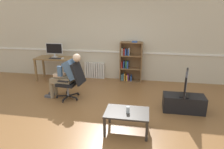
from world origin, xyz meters
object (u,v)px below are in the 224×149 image
keyboard (55,58)px  radiator (95,70)px  bookshelf (130,63)px  office_chair (72,80)px  person_seated (66,75)px  computer_mouse (63,58)px  tv_screen (186,84)px  drinking_glass (128,110)px  imac_monitor (54,49)px  coffee_table (127,114)px  computer_desk (56,61)px  tv_stand (183,103)px

keyboard → radiator: bearing=25.0°
bookshelf → office_chair: bearing=-128.1°
radiator → person_seated: person_seated is taller
computer_mouse → office_chair: size_ratio=0.10×
keyboard → office_chair: 1.62m
tv_screen → person_seated: bearing=97.6°
keyboard → bookshelf: bearing=10.6°
tv_screen → drinking_glass: tv_screen is taller
person_seated → drinking_glass: person_seated is taller
bookshelf → imac_monitor: bearing=-174.9°
imac_monitor → coffee_table: size_ratio=0.70×
computer_desk → coffee_table: 3.70m
tv_stand → tv_screen: (0.00, -0.00, 0.48)m
tv_stand → computer_mouse: bearing=157.6°
tv_stand → drinking_glass: bearing=-137.4°
keyboard → drinking_glass: (2.58, -2.50, -0.30)m
radiator → office_chair: bearing=-93.7°
radiator → tv_screen: tv_screen is taller
tv_stand → coffee_table: bearing=-138.7°
drinking_glass → tv_stand: bearing=42.6°
computer_desk → office_chair: 1.74m
bookshelf → tv_stand: size_ratio=1.43×
tv_stand → coffee_table: coffee_table is taller
computer_mouse → bookshelf: (2.09, 0.42, -0.15)m
computer_mouse → bookshelf: size_ratio=0.08×
keyboard → computer_mouse: computer_mouse is taller
computer_mouse → tv_screen: 3.80m
imac_monitor → tv_stand: imac_monitor is taller
radiator → keyboard: bearing=-155.0°
tv_screen → drinking_glass: (-1.17, -1.08, -0.20)m
tv_stand → keyboard: bearing=159.2°
radiator → computer_mouse: bearing=-150.4°
computer_mouse → coffee_table: 3.43m
radiator → drinking_glass: size_ratio=5.67×
keyboard → drinking_glass: bearing=-44.1°
radiator → tv_stand: radiator is taller
computer_mouse → office_chair: bearing=-57.9°
radiator → coffee_table: 3.33m
radiator → imac_monitor: bearing=-166.0°
tv_stand → office_chair: bearing=175.8°
tv_screen → drinking_glass: bearing=144.3°
bookshelf → computer_desk: bearing=-172.9°
office_chair → person_seated: 0.20m
person_seated → tv_screen: person_seated is taller
keyboard → office_chair: office_chair is taller
radiator → tv_screen: (2.61, -1.96, 0.40)m
bookshelf → coffee_table: (0.23, -2.91, -0.26)m
radiator → coffee_table: radiator is taller
keyboard → bookshelf: bookshelf is taller
imac_monitor → drinking_glass: (2.69, -2.72, -0.55)m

